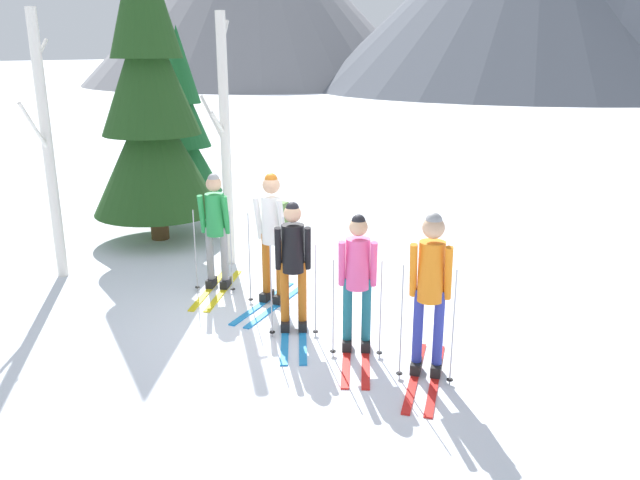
% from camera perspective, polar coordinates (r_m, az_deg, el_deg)
% --- Properties ---
extents(ground_plane, '(400.00, 400.00, 0.00)m').
position_cam_1_polar(ground_plane, '(8.31, -2.63, -7.64)').
color(ground_plane, white).
extents(skier_in_green, '(0.84, 1.69, 1.74)m').
position_cam_1_polar(skier_in_green, '(9.36, -9.40, 1.20)').
color(skier_in_green, yellow).
rests_on(skier_in_green, ground).
extents(skier_in_white, '(0.61, 1.72, 1.85)m').
position_cam_1_polar(skier_in_white, '(8.71, -4.30, 0.91)').
color(skier_in_white, '#1E84D1').
rests_on(skier_in_white, ground).
extents(skier_in_black, '(1.11, 1.66, 1.68)m').
position_cam_1_polar(skier_in_black, '(7.81, -2.44, -2.06)').
color(skier_in_black, '#1E84D1').
rests_on(skier_in_black, ground).
extents(skier_in_pink, '(0.95, 1.67, 1.67)m').
position_cam_1_polar(skier_in_pink, '(7.30, 3.40, -3.52)').
color(skier_in_pink, red).
rests_on(skier_in_pink, ground).
extents(skier_in_orange, '(0.64, 1.62, 1.84)m').
position_cam_1_polar(skier_in_orange, '(6.80, 9.91, -4.19)').
color(skier_in_orange, red).
rests_on(skier_in_orange, ground).
extents(pine_tree_near, '(2.31, 2.31, 5.57)m').
position_cam_1_polar(pine_tree_near, '(11.93, -15.05, 11.94)').
color(pine_tree_near, '#51381E').
rests_on(pine_tree_near, ground).
extents(pine_tree_mid, '(1.63, 1.63, 3.95)m').
position_cam_1_polar(pine_tree_mid, '(14.36, -12.34, 9.85)').
color(pine_tree_mid, '#51381E').
rests_on(pine_tree_mid, ground).
extents(birch_tree_tall, '(0.72, 1.03, 4.00)m').
position_cam_1_polar(birch_tree_tall, '(10.30, -8.55, 8.89)').
color(birch_tree_tall, silver).
rests_on(birch_tree_tall, ground).
extents(birch_tree_slender, '(0.47, 0.97, 4.02)m').
position_cam_1_polar(birch_tree_slender, '(10.38, -23.35, 7.70)').
color(birch_tree_slender, silver).
rests_on(birch_tree_slender, ground).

